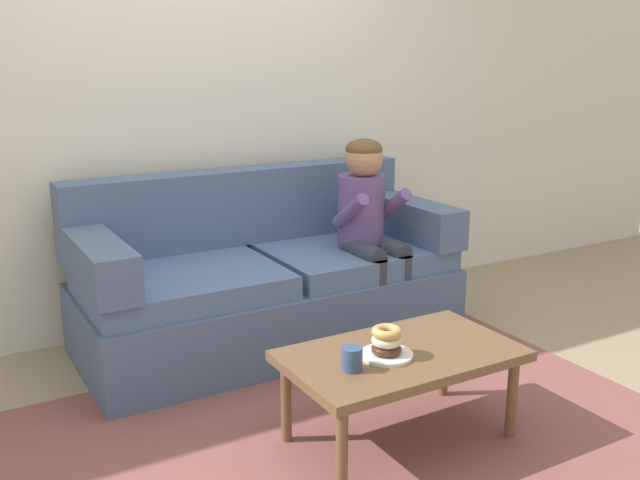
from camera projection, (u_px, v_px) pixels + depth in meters
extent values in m
plane|color=#9E896B|center=(320.00, 410.00, 3.19)|extent=(10.00, 10.00, 0.00)
cube|color=silver|center=(195.00, 80.00, 4.01)|extent=(8.00, 0.10, 2.80)
cube|color=brown|center=(350.00, 434.00, 2.98)|extent=(2.72, 1.84, 0.01)
cube|color=slate|center=(269.00, 310.00, 3.89)|extent=(1.99, 0.90, 0.38)
cube|color=slate|center=(182.00, 283.00, 3.54)|extent=(0.96, 0.74, 0.12)
cube|color=slate|center=(352.00, 256.00, 4.02)|extent=(0.96, 0.74, 0.12)
cube|color=slate|center=(240.00, 205.00, 4.05)|extent=(1.99, 0.20, 0.42)
cube|color=slate|center=(95.00, 259.00, 3.35)|extent=(0.20, 0.90, 0.22)
cube|color=slate|center=(405.00, 217.00, 4.21)|extent=(0.20, 0.90, 0.22)
cube|color=brown|center=(401.00, 356.00, 2.85)|extent=(0.94, 0.55, 0.04)
cylinder|color=brown|center=(342.00, 453.00, 2.53)|extent=(0.04, 0.04, 0.36)
cylinder|color=brown|center=(512.00, 399.00, 2.92)|extent=(0.04, 0.04, 0.36)
cylinder|color=brown|center=(286.00, 403.00, 2.88)|extent=(0.04, 0.04, 0.36)
cylinder|color=brown|center=(444.00, 361.00, 3.28)|extent=(0.04, 0.04, 0.36)
cylinder|color=#664C84|center=(361.00, 211.00, 3.95)|extent=(0.26, 0.26, 0.40)
sphere|color=tan|center=(364.00, 158.00, 3.86)|extent=(0.21, 0.21, 0.21)
ellipsoid|color=brown|center=(364.00, 149.00, 3.84)|extent=(0.20, 0.20, 0.12)
cylinder|color=#333847|center=(363.00, 252.00, 3.83)|extent=(0.11, 0.30, 0.11)
cylinder|color=#333847|center=(378.00, 301.00, 3.76)|extent=(0.09, 0.09, 0.44)
cube|color=black|center=(383.00, 348.00, 3.79)|extent=(0.10, 0.20, 0.06)
cylinder|color=#664C84|center=(350.00, 211.00, 3.79)|extent=(0.07, 0.29, 0.23)
cylinder|color=#333847|center=(388.00, 248.00, 3.91)|extent=(0.11, 0.30, 0.11)
cylinder|color=#333847|center=(403.00, 296.00, 3.84)|extent=(0.09, 0.09, 0.44)
cube|color=black|center=(407.00, 343.00, 3.86)|extent=(0.10, 0.20, 0.06)
cylinder|color=#664C84|center=(392.00, 206.00, 3.92)|extent=(0.07, 0.29, 0.23)
cylinder|color=white|center=(386.00, 355.00, 2.79)|extent=(0.21, 0.21, 0.01)
torus|color=#422619|center=(386.00, 349.00, 2.79)|extent=(0.17, 0.17, 0.04)
torus|color=beige|center=(387.00, 340.00, 2.78)|extent=(0.15, 0.15, 0.04)
torus|color=tan|center=(387.00, 332.00, 2.77)|extent=(0.17, 0.17, 0.04)
cylinder|color=#334C72|center=(352.00, 359.00, 2.67)|extent=(0.08, 0.08, 0.09)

